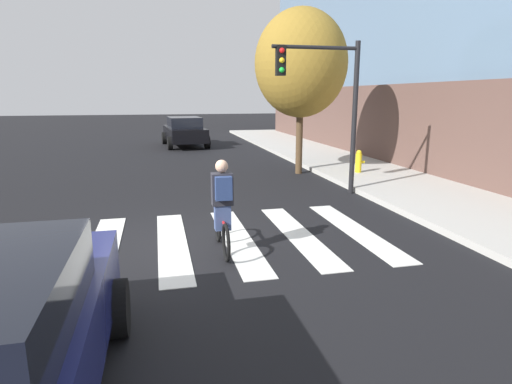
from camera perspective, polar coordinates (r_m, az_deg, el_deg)
ground_plane at (r=8.32m, az=-12.17°, el=-6.88°), size 120.00×120.00×0.00m
crosswalk_stripes at (r=8.32m, az=-11.11°, el=-6.79°), size 8.08×4.00×0.01m
sedan_mid at (r=24.29m, az=-9.55°, el=8.02°), size 2.48×4.81×1.62m
cyclist at (r=7.49m, az=-4.56°, el=-2.06°), size 0.36×1.71×1.69m
traffic_light_near at (r=12.00m, az=9.55°, el=13.08°), size 2.47×0.28×4.20m
fire_hydrant at (r=15.25m, az=13.57°, el=4.00°), size 0.33×0.22×0.78m
street_tree_near at (r=15.40m, az=6.03°, el=16.71°), size 3.20×3.20×5.69m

